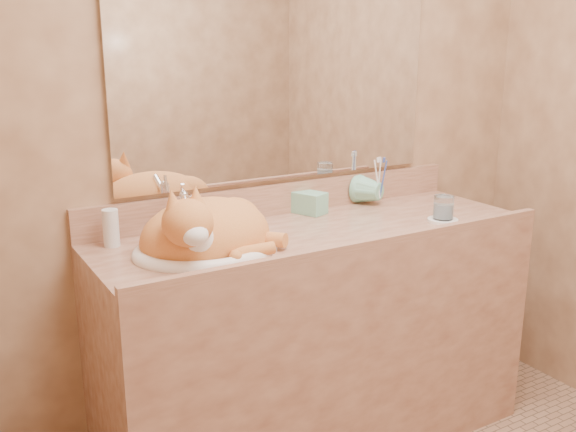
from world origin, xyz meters
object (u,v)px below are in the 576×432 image
vanity_counter (317,339)px  sink_basin (206,229)px  cat (206,229)px  soap_dispenser (323,192)px  water_glass (444,207)px  toothbrush_cup (380,193)px

vanity_counter → sink_basin: sink_basin is taller
sink_basin → cat: size_ratio=1.06×
soap_dispenser → water_glass: (0.34, -0.30, -0.04)m
sink_basin → cat: 0.01m
water_glass → sink_basin: bearing=172.3°
cat → toothbrush_cup: 0.86m
vanity_counter → sink_basin: bearing=-177.4°
cat → sink_basin: bearing=45.7°
sink_basin → water_glass: 0.91m
cat → water_glass: size_ratio=5.06×
sink_basin → water_glass: bearing=-2.0°
cat → water_glass: cat is taller
sink_basin → soap_dispenser: soap_dispenser is taller
vanity_counter → toothbrush_cup: (0.40, 0.16, 0.48)m
vanity_counter → soap_dispenser: soap_dispenser is taller
cat → soap_dispenser: 0.59m
cat → water_glass: (0.90, -0.12, -0.02)m
vanity_counter → sink_basin: (-0.44, -0.02, 0.50)m
vanity_counter → sink_basin: 0.66m
vanity_counter → sink_basin: size_ratio=3.43×
toothbrush_cup → water_glass: size_ratio=1.38×
cat → water_glass: 0.91m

